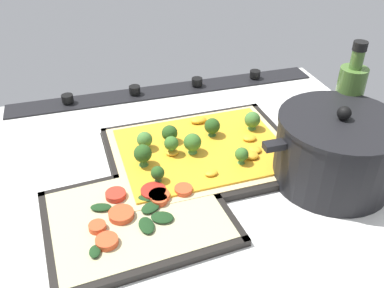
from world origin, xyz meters
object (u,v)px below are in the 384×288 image
at_px(cooking_pot, 336,150).
at_px(oil_bottle, 346,106).
at_px(veggie_pizza_back, 138,215).
at_px(baking_tray_back, 138,219).
at_px(broccoli_pizza, 201,148).
at_px(baking_tray_front, 203,154).

relative_size(cooking_pot, oil_bottle, 1.26).
bearing_deg(oil_bottle, veggie_pizza_back, 12.25).
xyz_separation_m(cooking_pot, oil_bottle, (-0.08, -0.09, 0.03)).
bearing_deg(cooking_pot, oil_bottle, -129.76).
xyz_separation_m(baking_tray_back, cooking_pot, (-0.36, -0.01, 0.06)).
distance_m(baking_tray_back, oil_bottle, 0.46).
bearing_deg(veggie_pizza_back, broccoli_pizza, -137.11).
xyz_separation_m(veggie_pizza_back, oil_bottle, (-0.44, -0.09, 0.08)).
bearing_deg(cooking_pot, veggie_pizza_back, 0.60).
height_order(broccoli_pizza, oil_bottle, oil_bottle).
relative_size(broccoli_pizza, oil_bottle, 1.56).
distance_m(broccoli_pizza, oil_bottle, 0.30).
bearing_deg(baking_tray_back, broccoli_pizza, -136.86).
bearing_deg(baking_tray_back, cooking_pot, -179.08).
distance_m(baking_tray_front, broccoli_pizza, 0.01).
bearing_deg(broccoli_pizza, cooking_pot, 145.68).
bearing_deg(oil_bottle, cooking_pot, 50.24).
distance_m(cooking_pot, oil_bottle, 0.12).
xyz_separation_m(veggie_pizza_back, cooking_pot, (-0.36, -0.00, 0.05)).
height_order(baking_tray_back, oil_bottle, oil_bottle).
height_order(veggie_pizza_back, oil_bottle, oil_bottle).
bearing_deg(broccoli_pizza, oil_bottle, 170.05).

